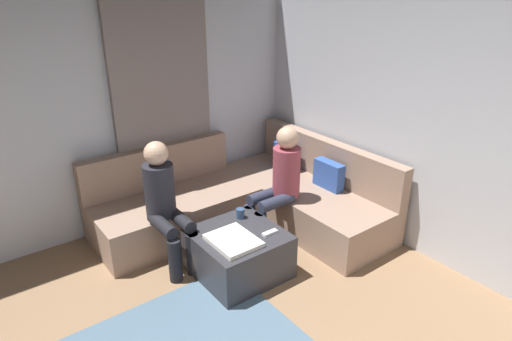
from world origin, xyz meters
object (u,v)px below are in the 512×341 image
object	(u,v)px
person_on_couch_back	(279,180)
person_on_couch_side	(165,201)
sectional_couch	(249,200)
game_remote	(270,233)
ottoman	(239,253)
coffee_mug	(240,213)

from	to	relation	value
person_on_couch_back	person_on_couch_side	distance (m)	1.15
sectional_couch	game_remote	xyz separation A→B (m)	(0.87, -0.41, 0.15)
ottoman	game_remote	world-z (taller)	game_remote
game_remote	sectional_couch	bearing A→B (deg)	154.73
game_remote	person_on_couch_back	bearing A→B (deg)	133.37
ottoman	coffee_mug	distance (m)	0.38
sectional_couch	person_on_couch_back	xyz separation A→B (m)	(0.43, 0.06, 0.38)
coffee_mug	person_on_couch_side	bearing A→B (deg)	-118.19
sectional_couch	person_on_couch_side	world-z (taller)	person_on_couch_side
coffee_mug	game_remote	size ratio (longest dim) A/B	0.63
game_remote	person_on_couch_back	distance (m)	0.68
sectional_couch	coffee_mug	xyz separation A→B (m)	(0.47, -0.45, 0.19)
coffee_mug	person_on_couch_back	world-z (taller)	person_on_couch_back
coffee_mug	person_on_couch_back	bearing A→B (deg)	94.72
ottoman	sectional_couch	bearing A→B (deg)	137.66
ottoman	person_on_couch_side	world-z (taller)	person_on_couch_side
sectional_couch	game_remote	world-z (taller)	sectional_couch
coffee_mug	person_on_couch_back	size ratio (longest dim) A/B	0.08
ottoman	person_on_couch_back	world-z (taller)	person_on_couch_back
ottoman	person_on_couch_side	size ratio (longest dim) A/B	0.63
game_remote	person_on_couch_side	size ratio (longest dim) A/B	0.12
game_remote	person_on_couch_back	size ratio (longest dim) A/B	0.12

